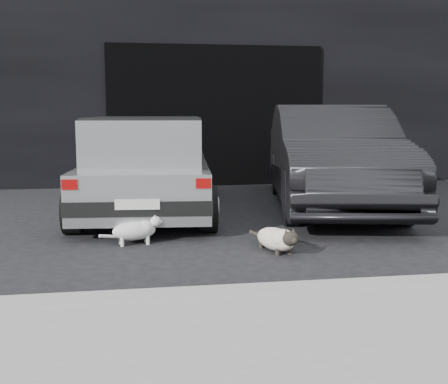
{
  "coord_description": "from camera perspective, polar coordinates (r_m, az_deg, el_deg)",
  "views": [
    {
      "loc": [
        -0.54,
        -6.45,
        1.4
      ],
      "look_at": [
        0.46,
        -0.33,
        0.5
      ],
      "focal_mm": 45.0,
      "sensor_mm": 36.0,
      "label": 1
    }
  ],
  "objects": [
    {
      "name": "cat_siamese",
      "position": [
        5.64,
        5.52,
        -4.79
      ],
      "size": [
        0.42,
        0.81,
        0.29
      ],
      "rotation": [
        0.0,
        0.0,
        3.41
      ],
      "color": "beige",
      "rests_on": "ground"
    },
    {
      "name": "curb",
      "position": [
        4.36,
        12.1,
        -9.84
      ],
      "size": [
        18.0,
        0.25,
        0.12
      ],
      "primitive_type": "cube",
      "color": "gray",
      "rests_on": "ground"
    },
    {
      "name": "sidewalk",
      "position": [
        3.35,
        19.83,
        -15.95
      ],
      "size": [
        18.0,
        2.2,
        0.11
      ],
      "primitive_type": "cube",
      "color": "gray",
      "rests_on": "ground"
    },
    {
      "name": "building_facade",
      "position": [
        12.6,
        -2.22,
        13.26
      ],
      "size": [
        34.0,
        4.0,
        5.0
      ],
      "primitive_type": "cube",
      "color": "black",
      "rests_on": "ground"
    },
    {
      "name": "silver_hatchback",
      "position": [
        7.64,
        -7.8,
        3.07
      ],
      "size": [
        2.03,
        3.71,
        1.32
      ],
      "rotation": [
        0.0,
        0.0,
        -0.09
      ],
      "color": "#A5A7AA",
      "rests_on": "ground"
    },
    {
      "name": "ground",
      "position": [
        6.63,
        -4.36,
        -3.97
      ],
      "size": [
        80.0,
        80.0,
        0.0
      ],
      "primitive_type": "plane",
      "color": "black",
      "rests_on": "ground"
    },
    {
      "name": "garage_opening",
      "position": [
        10.56,
        -0.84,
        7.71
      ],
      "size": [
        4.0,
        0.1,
        2.6
      ],
      "primitive_type": "cube",
      "color": "black",
      "rests_on": "ground"
    },
    {
      "name": "cat_white",
      "position": [
        6.01,
        -8.82,
        -3.81
      ],
      "size": [
        0.67,
        0.3,
        0.32
      ],
      "rotation": [
        0.0,
        0.0,
        -1.41
      ],
      "color": "silver",
      "rests_on": "ground"
    },
    {
      "name": "second_car",
      "position": [
        8.23,
        10.91,
        3.53
      ],
      "size": [
        2.41,
        4.73,
        1.49
      ],
      "primitive_type": "imported",
      "rotation": [
        0.0,
        0.0,
        -0.19
      ],
      "color": "black",
      "rests_on": "ground"
    }
  ]
}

